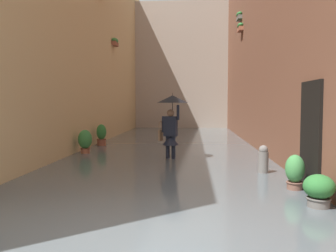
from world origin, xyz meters
The scene contains 10 objects.
ground_plane centered at (0.00, -9.83, 0.00)m, with size 60.00×60.00×0.00m, color slate.
flood_water centered at (0.00, -9.83, 0.06)m, with size 6.97×25.65×0.12m, color #515B60.
building_facade_right centered at (3.99, -9.82, 4.59)m, with size 2.04×23.65×9.19m.
building_facade_far centered at (0.00, -20.55, 4.27)m, with size 9.77×1.80×8.54m, color #A89989.
person_wading centered at (-0.16, -6.30, 1.40)m, with size 0.93×0.93×2.08m.
potted_plant_near_right centered at (2.77, -9.39, 0.50)m, with size 0.38×0.38×0.95m.
potted_plant_mid_right centered at (2.75, -7.22, 0.51)m, with size 0.45×0.45×0.90m.
potted_plant_near_left centered at (-2.75, -2.65, 0.43)m, with size 0.36×0.36×0.79m.
potted_plant_mid_left centered at (-2.80, -1.48, 0.37)m, with size 0.49×0.49×0.64m.
mooring_bollard centered at (-2.47, -4.26, 0.39)m, with size 0.24×0.24×0.78m.
Camera 1 is at (-0.80, 4.25, 1.77)m, focal length 38.12 mm.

